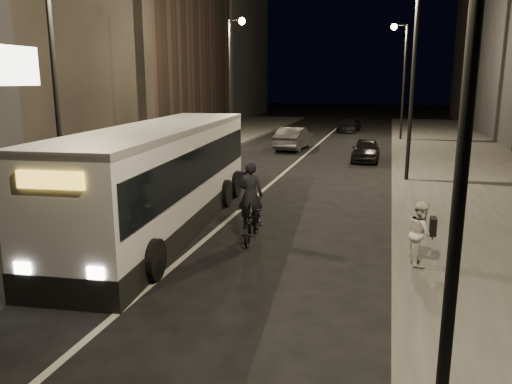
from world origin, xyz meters
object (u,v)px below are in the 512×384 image
Objects in this scene: streetlight_right_mid at (408,55)px; city_bus at (163,173)px; pedestrian_woman at (421,233)px; car_mid at (294,138)px; streetlight_left_near at (59,46)px; cyclist_on_bicycle at (252,214)px; car_near at (366,150)px; streetlight_right_far at (401,66)px; streetlight_left_far at (233,65)px; car_far at (349,125)px.

city_bus is (-6.93, -8.80, -3.70)m from streetlight_right_mid.
city_bus is 7.44m from pedestrian_woman.
streetlight_left_near is at bearing 80.79° from car_mid.
car_near is (2.32, 15.22, -0.14)m from cyclist_on_bicycle.
car_mid is at bearing -134.76° from streetlight_right_far.
streetlight_left_far is 2.26× the size of car_near.
streetlight_left_far is at bearing -2.67° from car_mid.
city_bus is (3.73, -18.80, -3.70)m from streetlight_left_far.
cyclist_on_bicycle is at bearing -98.42° from car_near.
streetlight_right_mid is 0.71× the size of city_bus.
streetlight_right_far is at bearing -7.83° from pedestrian_woman.
streetlight_left_far is 0.71× the size of city_bus.
streetlight_right_far and streetlight_left_near have the same top height.
pedestrian_woman reaches higher than car_near.
streetlight_right_mid is at bearing -43.16° from streetlight_left_far.
streetlight_left_near is at bearing -95.72° from car_far.
car_mid is 12.74m from car_far.
cyclist_on_bicycle is at bearing 101.58° from car_mid.
car_mid is at bearing 142.43° from car_near.
streetlight_right_far is 26.14m from cyclist_on_bicycle.
streetlight_right_far is at bearing 66.04° from streetlight_left_near.
cyclist_on_bicycle is 0.63× the size of car_near.
streetlight_left_far reaches higher than city_bus.
streetlight_right_far and streetlight_left_far have the same top height.
streetlight_left_near is at bearing -113.96° from streetlight_right_far.
streetlight_right_far is at bearing 80.58° from car_near.
car_far is (0.11, 31.38, -0.19)m from cyclist_on_bicycle.
streetlight_right_far is 26.02m from city_bus.
cyclist_on_bicycle reaches higher than car_near.
streetlight_left_far is 14.55m from car_far.
streetlight_right_mid is 3.59× the size of cyclist_on_bicycle.
city_bus is at bearing -128.22° from streetlight_right_mid.
streetlight_right_mid is 11.23m from cyclist_on_bicycle.
pedestrian_woman is at bearing -61.96° from streetlight_left_far.
pedestrian_woman reaches higher than car_far.
pedestrian_woman is (4.32, -1.12, 0.15)m from cyclist_on_bicycle.
city_bus is 2.96× the size of car_far.
car_near is 16.31m from car_far.
streetlight_left_far is at bearing -112.39° from car_far.
streetlight_right_mid is 11.80m from city_bus.
streetlight_right_far is at bearing 90.00° from streetlight_right_mid.
streetlight_right_far is 1.00× the size of streetlight_left_far.
streetlight_left_near is 2.26× the size of car_near.
streetlight_left_far is at bearing 19.63° from pedestrian_woman.
car_far is (2.99, 30.78, -1.10)m from city_bus.
streetlight_right_mid is 1.00× the size of streetlight_left_far.
streetlight_right_mid reaches higher than city_bus.
city_bus reaches higher than cyclist_on_bicycle.
streetlight_left_far reaches higher than car_mid.
streetlight_right_far is at bearing 29.36° from streetlight_left_far.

